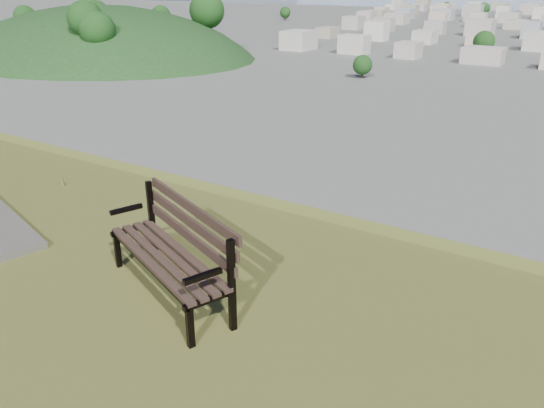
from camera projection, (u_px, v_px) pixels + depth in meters
The scene contains 2 objects.
park_bench at pixel (175, 246), 5.32m from camera, with size 1.90×1.23×0.96m.
green_wooded_hill at pixel (101, 56), 204.87m from camera, with size 145.88×116.71×72.94m.
Camera 1 is at (3.04, -1.86, 28.03)m, focal length 35.00 mm.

